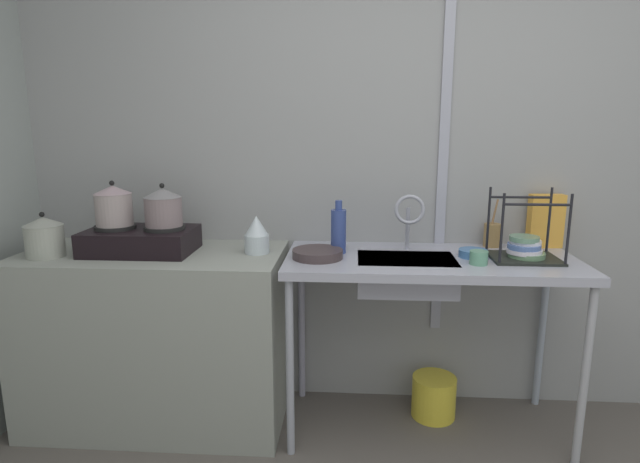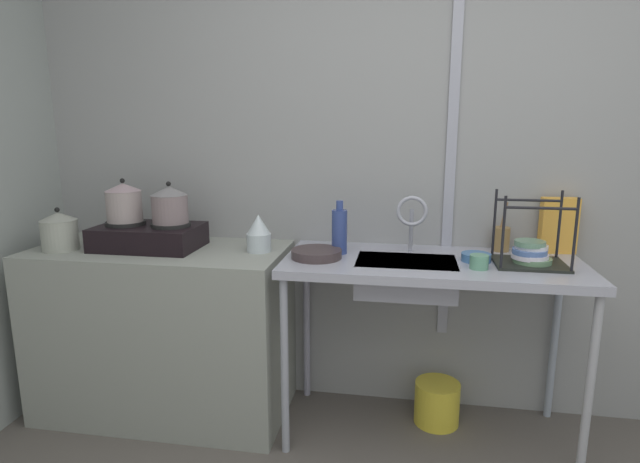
# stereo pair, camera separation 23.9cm
# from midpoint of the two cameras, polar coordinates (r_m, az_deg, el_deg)

# --- Properties ---
(wall_back) EXTENTS (4.94, 0.10, 2.73)m
(wall_back) POSITION_cam_midpoint_polar(r_m,az_deg,el_deg) (2.68, 15.26, 8.97)
(wall_back) COLOR gray
(wall_back) RESTS_ON ground
(wall_metal_strip) EXTENTS (0.05, 0.01, 2.19)m
(wall_metal_strip) POSITION_cam_midpoint_polar(r_m,az_deg,el_deg) (2.63, 17.23, 11.80)
(wall_metal_strip) COLOR #A2A3B4
(counter_concrete) EXTENTS (1.26, 0.59, 0.88)m
(counter_concrete) POSITION_cam_midpoint_polar(r_m,az_deg,el_deg) (2.77, -14.63, -10.71)
(counter_concrete) COLOR gray
(counter_concrete) RESTS_ON ground
(counter_sink) EXTENTS (1.35, 0.59, 0.88)m
(counter_sink) POSITION_cam_midpoint_polar(r_m,az_deg,el_deg) (2.43, 15.10, -4.78)
(counter_sink) COLOR #A2A3B4
(counter_sink) RESTS_ON ground
(stove) EXTENTS (0.50, 0.32, 0.13)m
(stove) POSITION_cam_midpoint_polar(r_m,az_deg,el_deg) (2.64, -16.17, -0.51)
(stove) COLOR black
(stove) RESTS_ON counter_concrete
(pot_on_left_burner) EXTENTS (0.18, 0.18, 0.21)m
(pot_on_left_burner) POSITION_cam_midpoint_polar(r_m,az_deg,el_deg) (2.67, -18.72, 3.11)
(pot_on_left_burner) COLOR #A39392
(pot_on_left_burner) RESTS_ON stove
(pot_on_right_burner) EXTENTS (0.18, 0.18, 0.20)m
(pot_on_right_burner) POSITION_cam_midpoint_polar(r_m,az_deg,el_deg) (2.56, -13.93, 2.93)
(pot_on_right_burner) COLOR gray
(pot_on_right_burner) RESTS_ON stove
(pot_beside_stove) EXTENTS (0.17, 0.17, 0.21)m
(pot_beside_stove) POSITION_cam_midpoint_polar(r_m,az_deg,el_deg) (2.75, -24.97, 0.03)
(pot_beside_stove) COLOR #9EA194
(pot_beside_stove) RESTS_ON counter_concrete
(percolator) EXTENTS (0.12, 0.12, 0.18)m
(percolator) POSITION_cam_midpoint_polar(r_m,az_deg,el_deg) (2.47, -4.14, -0.26)
(percolator) COLOR silver
(percolator) RESTS_ON counter_concrete
(sink_basin) EXTENTS (0.45, 0.29, 0.16)m
(sink_basin) POSITION_cam_midpoint_polar(r_m,az_deg,el_deg) (2.39, 12.41, -5.02)
(sink_basin) COLOR #A2A3B4
(sink_basin) RESTS_ON counter_sink
(faucet) EXTENTS (0.14, 0.08, 0.28)m
(faucet) POSITION_cam_midpoint_polar(r_m,az_deg,el_deg) (2.45, 12.99, 1.81)
(faucet) COLOR #A2A3B4
(faucet) RESTS_ON counter_sink
(frying_pan) EXTENTS (0.23, 0.23, 0.04)m
(frying_pan) POSITION_cam_midpoint_polar(r_m,az_deg,el_deg) (2.36, 2.50, -2.53)
(frying_pan) COLOR #3F3234
(frying_pan) RESTS_ON counter_sink
(dish_rack) EXTENTS (0.30, 0.25, 0.32)m
(dish_rack) POSITION_cam_midpoint_polar(r_m,az_deg,el_deg) (2.46, 25.08, -2.22)
(dish_rack) COLOR black
(dish_rack) RESTS_ON counter_sink
(cup_by_rack) EXTENTS (0.08, 0.08, 0.06)m
(cup_by_rack) POSITION_cam_midpoint_polar(r_m,az_deg,el_deg) (2.32, 20.21, -3.24)
(cup_by_rack) COLOR #5E9A7A
(cup_by_rack) RESTS_ON counter_sink
(small_bowl_on_drainboard) EXTENTS (0.13, 0.13, 0.04)m
(small_bowl_on_drainboard) POSITION_cam_midpoint_polar(r_m,az_deg,el_deg) (2.44, 19.76, -2.77)
(small_bowl_on_drainboard) COLOR #4473AF
(small_bowl_on_drainboard) RESTS_ON counter_sink
(bottle_by_sink) EXTENTS (0.07, 0.07, 0.26)m
(bottle_by_sink) POSITION_cam_midpoint_polar(r_m,az_deg,el_deg) (2.43, 5.00, 0.05)
(bottle_by_sink) COLOR #314486
(bottle_by_sink) RESTS_ON counter_sink
(cereal_box) EXTENTS (0.17, 0.07, 0.27)m
(cereal_box) POSITION_cam_midpoint_polar(r_m,az_deg,el_deg) (2.74, 27.41, 0.58)
(cereal_box) COLOR gold
(cereal_box) RESTS_ON counter_sink
(utensil_jar) EXTENTS (0.08, 0.08, 0.24)m
(utensil_jar) POSITION_cam_midpoint_polar(r_m,az_deg,el_deg) (2.67, 22.01, -0.78)
(utensil_jar) COLOR olive
(utensil_jar) RESTS_ON counter_sink
(bucket_on_floor) EXTENTS (0.22, 0.22, 0.21)m
(bucket_on_floor) POSITION_cam_midpoint_polar(r_m,az_deg,el_deg) (2.80, 15.47, -18.02)
(bucket_on_floor) COLOR yellow
(bucket_on_floor) RESTS_ON ground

